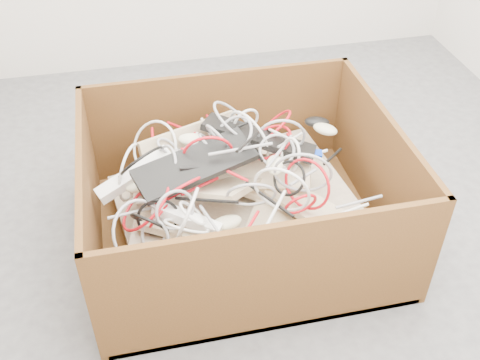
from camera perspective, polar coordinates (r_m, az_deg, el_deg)
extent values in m
plane|color=#4B4B4D|center=(2.74, 4.87, -1.92)|extent=(3.00, 3.00, 0.00)
cube|color=#422B10|center=(2.55, 0.10, -5.29)|extent=(1.25, 1.04, 0.03)
cube|color=#422B10|center=(2.77, -2.18, 5.76)|extent=(1.25, 0.03, 0.54)
cube|color=#422B10|center=(2.02, 3.26, -10.00)|extent=(1.25, 0.02, 0.54)
cube|color=#422B10|center=(2.55, 13.68, 1.05)|extent=(0.03, 0.99, 0.54)
cube|color=#422B10|center=(2.35, -14.65, -2.92)|extent=(0.02, 0.99, 0.54)
cube|color=#BEA98D|center=(2.51, 0.00, -3.78)|extent=(1.10, 0.95, 0.20)
cube|color=#BEA98D|center=(2.39, -2.07, -3.92)|extent=(0.78, 0.70, 0.21)
cube|color=beige|center=(2.55, -3.96, -0.23)|extent=(0.51, 0.32, 0.06)
cube|color=beige|center=(2.45, 3.22, -1.29)|extent=(0.49, 0.34, 0.19)
cube|color=beige|center=(2.25, 2.50, -5.63)|extent=(0.38, 0.50, 0.06)
cube|color=beige|center=(2.22, -3.95, -5.17)|extent=(0.50, 0.35, 0.15)
cube|color=beige|center=(2.28, 8.00, -3.38)|extent=(0.38, 0.50, 0.09)
cube|color=beige|center=(2.49, -4.80, 3.53)|extent=(0.47, 0.27, 0.19)
cube|color=beige|center=(2.38, -0.07, -0.19)|extent=(0.43, 0.45, 0.23)
cube|color=beige|center=(2.42, 1.37, 0.70)|extent=(0.50, 0.33, 0.17)
cube|color=black|center=(2.42, 1.96, 4.24)|extent=(0.49, 0.37, 0.16)
cube|color=black|center=(2.23, -4.48, 1.54)|extent=(0.51, 0.31, 0.10)
ellipsoid|color=beige|center=(2.33, -9.93, -0.53)|extent=(0.13, 0.09, 0.04)
ellipsoid|color=beige|center=(2.64, 8.48, 5.02)|extent=(0.13, 0.13, 0.04)
ellipsoid|color=beige|center=(2.19, -1.29, -4.26)|extent=(0.13, 0.09, 0.04)
ellipsoid|color=beige|center=(2.24, 3.50, 1.50)|extent=(0.10, 0.13, 0.04)
ellipsoid|color=beige|center=(2.39, -4.79, 4.05)|extent=(0.13, 0.11, 0.04)
ellipsoid|color=black|center=(2.11, 5.22, -6.20)|extent=(0.13, 0.11, 0.04)
ellipsoid|color=black|center=(2.72, 7.66, 5.74)|extent=(0.13, 0.10, 0.04)
cube|color=white|center=(2.34, -10.46, 0.56)|extent=(0.33, 0.19, 0.14)
cube|color=white|center=(2.15, -5.30, -3.84)|extent=(0.26, 0.18, 0.09)
cube|color=#0B30AE|center=(2.43, 7.62, 2.61)|extent=(0.06, 0.05, 0.03)
torus|color=#95949A|center=(2.33, -4.30, 1.91)|extent=(0.21, 0.14, 0.17)
torus|color=silver|center=(2.28, 5.02, 2.50)|extent=(0.07, 0.20, 0.20)
torus|color=red|center=(2.27, -3.19, 2.63)|extent=(0.29, 0.08, 0.28)
torus|color=red|center=(2.32, -8.67, -0.95)|extent=(0.16, 0.11, 0.14)
torus|color=silver|center=(2.47, -8.49, 3.17)|extent=(0.23, 0.26, 0.28)
torus|color=#95949A|center=(2.30, -2.32, 4.41)|extent=(0.09, 0.16, 0.16)
torus|color=silver|center=(2.06, -5.24, -3.35)|extent=(0.14, 0.25, 0.26)
torus|color=silver|center=(2.47, 4.48, 4.27)|extent=(0.20, 0.21, 0.12)
torus|color=#95949A|center=(2.11, -9.92, -5.17)|extent=(0.28, 0.23, 0.28)
torus|color=#95949A|center=(2.32, -0.79, 4.32)|extent=(0.19, 0.25, 0.18)
torus|color=silver|center=(2.41, 0.93, 4.45)|extent=(0.17, 0.31, 0.34)
torus|color=#95949A|center=(2.34, -3.82, 2.76)|extent=(0.15, 0.15, 0.11)
torus|color=red|center=(2.42, -7.51, 1.26)|extent=(0.13, 0.14, 0.17)
torus|color=#95949A|center=(2.12, -8.45, -5.70)|extent=(0.11, 0.18, 0.18)
torus|color=red|center=(2.21, -6.19, -1.13)|extent=(0.23, 0.23, 0.21)
torus|color=black|center=(2.22, 4.91, 0.18)|extent=(0.16, 0.16, 0.14)
torus|color=silver|center=(2.49, 0.59, 5.85)|extent=(0.18, 0.07, 0.18)
torus|color=silver|center=(2.40, -10.81, 0.75)|extent=(0.17, 0.31, 0.34)
torus|color=red|center=(2.20, -9.37, -2.45)|extent=(0.28, 0.34, 0.22)
torus|color=black|center=(2.34, -9.84, 1.72)|extent=(0.27, 0.20, 0.24)
torus|color=#95949A|center=(2.15, 1.14, -1.49)|extent=(0.23, 0.11, 0.22)
torus|color=#95949A|center=(2.30, -7.51, 1.11)|extent=(0.14, 0.27, 0.24)
torus|color=red|center=(2.20, -8.02, -3.63)|extent=(0.11, 0.16, 0.16)
torus|color=black|center=(2.14, -8.98, -4.24)|extent=(0.18, 0.17, 0.14)
torus|color=red|center=(2.41, 2.97, 3.79)|extent=(0.22, 0.24, 0.11)
torus|color=silver|center=(2.11, -4.76, -3.32)|extent=(0.11, 0.13, 0.11)
torus|color=#95949A|center=(2.38, -7.20, 3.29)|extent=(0.12, 0.14, 0.09)
torus|color=silver|center=(2.09, -5.37, -4.60)|extent=(0.21, 0.21, 0.13)
torus|color=#95949A|center=(2.30, 3.69, 2.96)|extent=(0.17, 0.14, 0.11)
torus|color=silver|center=(2.10, 4.16, -1.01)|extent=(0.25, 0.19, 0.30)
torus|color=#95949A|center=(2.11, -6.46, -2.99)|extent=(0.22, 0.09, 0.22)
torus|color=red|center=(2.25, -6.39, -0.05)|extent=(0.14, 0.15, 0.08)
torus|color=#95949A|center=(2.42, -0.52, 5.83)|extent=(0.26, 0.34, 0.23)
torus|color=red|center=(2.17, 6.03, -2.42)|extent=(0.18, 0.08, 0.17)
torus|color=black|center=(2.45, -2.09, 4.55)|extent=(0.16, 0.22, 0.20)
torus|color=silver|center=(2.34, -8.72, -0.26)|extent=(0.22, 0.26, 0.15)
torus|color=#95949A|center=(2.40, 4.13, 4.28)|extent=(0.28, 0.08, 0.28)
torus|color=#95949A|center=(2.33, -3.16, 3.70)|extent=(0.09, 0.13, 0.11)
torus|color=red|center=(2.21, 6.67, -0.43)|extent=(0.17, 0.25, 0.29)
torus|color=red|center=(2.51, 3.32, 5.35)|extent=(0.19, 0.22, 0.21)
torus|color=black|center=(2.17, -8.16, -3.69)|extent=(0.22, 0.05, 0.22)
torus|color=#95949A|center=(2.19, 6.27, 0.68)|extent=(0.30, 0.13, 0.31)
cylinder|color=black|center=(2.44, 9.20, 2.32)|extent=(0.13, 0.13, 0.04)
cylinder|color=#95949A|center=(2.22, 0.07, 3.11)|extent=(0.26, 0.03, 0.02)
cylinder|color=red|center=(2.23, -4.01, -0.62)|extent=(0.16, 0.08, 0.02)
cylinder|color=#95949A|center=(2.51, -8.36, 3.38)|extent=(0.04, 0.16, 0.05)
cylinder|color=black|center=(2.14, -3.36, -2.02)|extent=(0.23, 0.13, 0.06)
cylinder|color=black|center=(2.38, 1.42, 3.54)|extent=(0.02, 0.29, 0.06)
cylinder|color=red|center=(2.51, -1.90, 4.89)|extent=(0.10, 0.24, 0.04)
cylinder|color=silver|center=(2.20, 10.83, -3.02)|extent=(0.15, 0.02, 0.06)
cylinder|color=black|center=(2.38, -1.52, 4.77)|extent=(0.24, 0.10, 0.03)
cylinder|color=red|center=(2.50, -5.06, 4.88)|extent=(0.17, 0.25, 0.06)
cylinder|color=#95949A|center=(2.23, 11.75, -2.14)|extent=(0.19, 0.03, 0.03)
cylinder|color=black|center=(2.23, 0.97, 4.00)|extent=(0.16, 0.25, 0.10)
cylinder|color=#95949A|center=(2.08, -2.69, -4.42)|extent=(0.07, 0.22, 0.02)
cylinder|color=silver|center=(2.44, 5.11, 4.03)|extent=(0.18, 0.19, 0.08)
cylinder|color=silver|center=(2.08, 3.51, -2.98)|extent=(0.12, 0.14, 0.06)
cylinder|color=silver|center=(2.41, 5.96, 2.14)|extent=(0.26, 0.06, 0.02)
cylinder|color=black|center=(2.42, -6.07, 2.62)|extent=(0.12, 0.27, 0.10)
cylinder|color=silver|center=(2.45, -6.61, 3.09)|extent=(0.13, 0.12, 0.04)
cylinder|color=red|center=(2.46, 5.21, 3.77)|extent=(0.02, 0.16, 0.03)
cylinder|color=red|center=(2.45, -8.64, 3.57)|extent=(0.03, 0.19, 0.05)
cylinder|color=#95949A|center=(2.37, -10.59, -0.38)|extent=(0.10, 0.10, 0.02)
cylinder|color=black|center=(2.60, -8.67, 3.24)|extent=(0.05, 0.14, 0.02)
cylinder|color=#95949A|center=(2.23, 6.29, 0.27)|extent=(0.15, 0.11, 0.04)
cylinder|color=black|center=(2.14, 2.93, -1.92)|extent=(0.15, 0.21, 0.04)
cylinder|color=black|center=(2.21, -4.21, 1.23)|extent=(0.14, 0.02, 0.03)
cylinder|color=red|center=(2.06, 0.49, -5.38)|extent=(0.16, 0.19, 0.04)
cylinder|color=silver|center=(2.28, -6.12, 1.21)|extent=(0.25, 0.04, 0.03)
cylinder|color=red|center=(2.23, -2.58, 1.54)|extent=(0.24, 0.19, 0.08)
cylinder|color=#95949A|center=(2.50, -4.91, 4.13)|extent=(0.21, 0.07, 0.06)
cylinder|color=silver|center=(2.50, -3.19, 4.90)|extent=(0.03, 0.23, 0.03)
cylinder|color=#95949A|center=(2.21, -10.35, -3.13)|extent=(0.21, 0.06, 0.03)
cylinder|color=#95949A|center=(2.27, 3.94, 2.84)|extent=(0.17, 0.22, 0.03)
cylinder|color=silver|center=(2.33, -5.14, 2.46)|extent=(0.12, 0.24, 0.06)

